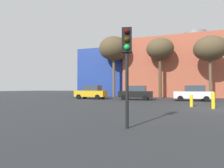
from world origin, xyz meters
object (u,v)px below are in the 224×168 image
Objects in this scene: parked_car_0 at (91,92)px; parked_car_1 at (136,93)px; parked_car_2 at (193,93)px; bollard_yellow_2 at (191,101)px; bollard_yellow_1 at (213,100)px; bare_tree_0 at (114,49)px; bare_tree_1 at (160,50)px; bare_tree_2 at (210,49)px; traffic_light_near_left at (127,54)px.

parked_car_0 reaches higher than parked_car_1.
bollard_yellow_2 is at bearing 83.23° from parked_car_2.
bare_tree_0 is at bearing 129.73° from bollard_yellow_1.
bare_tree_1 is 16.35m from bollard_yellow_1.
bare_tree_1 reaches higher than parked_car_0.
parked_car_1 is 11.87m from bare_tree_2.
traffic_light_near_left reaches higher than bollard_yellow_2.
bollard_yellow_1 is 1.63m from bollard_yellow_2.
parked_car_2 is 3.54× the size of bollard_yellow_1.
traffic_light_near_left is at bearing -108.35° from bollard_yellow_2.
parked_car_1 is at bearing -114.67° from bare_tree_1.
parked_car_2 is 8.33m from bollard_yellow_1.
bare_tree_2 reaches higher than parked_car_1.
parked_car_1 is at bearing 128.06° from bollard_yellow_2.
bare_tree_2 is at bearing -121.42° from parked_car_2.
traffic_light_near_left is 3.11× the size of bollard_yellow_1.
bollard_yellow_1 is at bearing 130.61° from parked_car_1.
parked_car_2 is 9.67m from bare_tree_1.
parked_car_2 is 0.48× the size of bare_tree_2.
bare_tree_1 is 6.84m from bare_tree_2.
bare_tree_1 is at bearing 103.29° from bollard_yellow_2.
bare_tree_0 is at bearing -172.91° from traffic_light_near_left.
bollard_yellow_1 is at bearing 139.99° from traffic_light_near_left.
parked_car_0 is 14.18m from bollard_yellow_2.
bare_tree_0 is 10.94× the size of bollard_yellow_2.
parked_car_0 is 1.19× the size of traffic_light_near_left.
bollard_yellow_1 is (4.34, 8.13, -2.09)m from traffic_light_near_left.
traffic_light_near_left is 0.35× the size of bare_tree_0.
bare_tree_1 is 15.28m from bollard_yellow_2.
parked_car_2 is (12.97, -0.00, -0.04)m from parked_car_0.
bare_tree_1 is (-0.12, 22.25, 4.84)m from traffic_light_near_left.
traffic_light_near_left reaches higher than bollard_yellow_1.
bare_tree_0 is 19.15m from bollard_yellow_2.
parked_car_0 is 18.87m from traffic_light_near_left.
bare_tree_0 is at bearing -101.27° from parked_car_0.
traffic_light_near_left is at bearing 99.61° from parked_car_1.
bare_tree_1 is at bearing -55.47° from parked_car_2.
bare_tree_2 reaches higher than bollard_yellow_1.
parked_car_0 reaches higher than bollard_yellow_1.
bollard_yellow_2 is (12.10, -7.39, -0.46)m from parked_car_0.
traffic_light_near_left reaches higher than parked_car_2.
parked_car_2 is at bearing -55.47° from bare_tree_1.
parked_car_0 is 1.04× the size of parked_car_1.
parked_car_0 is 4.56× the size of bollard_yellow_2.
parked_car_1 is at bearing -180.00° from parked_car_0.
bollard_yellow_2 is at bearing 149.76° from traffic_light_near_left.
bollard_yellow_2 is (10.83, -13.73, -7.81)m from bare_tree_0.
bare_tree_2 is at bearing 80.20° from bollard_yellow_1.
bare_tree_0 reaches higher than traffic_light_near_left.
bare_tree_1 reaches higher than bare_tree_2.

